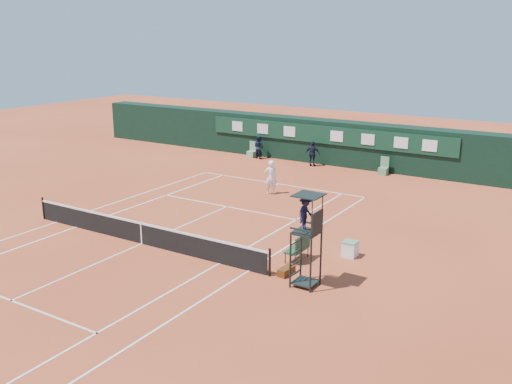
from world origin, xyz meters
TOP-DOWN VIEW (x-y plane):
  - ground at (0.00, 0.00)m, footprint 90.00×90.00m
  - court_lines at (0.00, 0.00)m, footprint 11.05×23.85m
  - tennis_net at (0.00, 0.00)m, footprint 12.90×0.10m
  - back_wall at (0.00, 18.74)m, footprint 40.00×1.65m
  - linesman_chair_left at (-5.50, 17.48)m, footprint 0.55×0.50m
  - linesman_chair_right at (4.50, 17.48)m, footprint 0.55×0.50m
  - umpire_chair at (7.90, -0.04)m, footprint 0.96×0.95m
  - player_bench at (6.62, 1.93)m, footprint 0.56×1.20m
  - tennis_bag at (6.87, 0.45)m, footprint 0.40×0.79m
  - cooler at (8.17, 3.42)m, footprint 0.57×0.57m
  - tennis_ball at (-0.11, 9.01)m, footprint 0.08×0.08m
  - player at (0.68, 9.76)m, footprint 0.83×0.81m
  - ball_kid_left at (-4.84, 17.41)m, footprint 0.93×0.80m
  - ball_kid_right at (-0.44, 17.24)m, footprint 1.06×0.59m

SIDE VIEW (x-z plane):
  - ground at x=0.00m, z-range 0.00..0.00m
  - court_lines at x=0.00m, z-range 0.00..0.01m
  - tennis_ball at x=-0.11m, z-range 0.00..0.08m
  - tennis_bag at x=6.87m, z-range 0.00..0.29m
  - linesman_chair_left at x=-5.50m, z-range -0.26..0.89m
  - linesman_chair_right at x=4.50m, z-range -0.26..0.89m
  - cooler at x=8.17m, z-range 0.00..0.65m
  - tennis_net at x=0.00m, z-range -0.04..1.06m
  - player_bench at x=6.62m, z-range 0.05..1.15m
  - ball_kid_left at x=-4.84m, z-range 0.00..1.66m
  - ball_kid_right at x=-0.44m, z-range 0.00..1.72m
  - player at x=0.68m, z-range 0.00..1.93m
  - back_wall at x=0.00m, z-range 0.01..3.01m
  - umpire_chair at x=7.90m, z-range 0.75..4.17m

